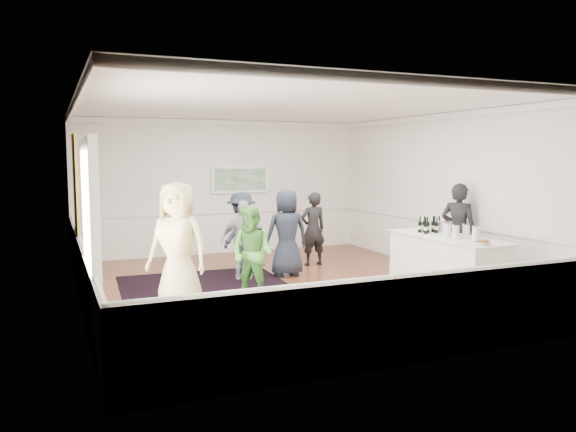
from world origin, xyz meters
name	(u,v)px	position (x,y,z in m)	size (l,w,h in m)	color
floor	(289,287)	(0.00, 0.00, 0.00)	(8.00, 8.00, 0.00)	brown
ceiling	(289,106)	(0.00, 0.00, 3.20)	(7.00, 8.00, 0.02)	white
wall_left	(77,205)	(-3.50, 0.00, 1.60)	(0.02, 8.00, 3.20)	white
wall_right	(449,193)	(3.50, 0.00, 1.60)	(0.02, 8.00, 3.20)	white
wall_back	(224,187)	(0.00, 4.00, 1.60)	(7.00, 0.02, 3.20)	white
wall_front	(431,222)	(0.00, -4.00, 1.60)	(7.00, 0.02, 3.20)	white
wainscoting	(289,260)	(0.00, 0.00, 0.50)	(7.00, 8.00, 1.00)	white
mirror	(76,187)	(-3.45, 1.30, 1.80)	(0.05, 1.25, 1.85)	gold
doorway	(89,232)	(-3.45, -1.90, 1.42)	(0.10, 1.78, 2.56)	white
landscape_painting	(240,179)	(0.40, 3.95, 1.78)	(1.44, 0.06, 0.66)	white
area_rug	(212,293)	(-1.40, 0.07, 0.01)	(2.93, 3.84, 0.02)	black
serving_table	(447,263)	(2.43, -1.32, 0.48)	(0.90, 2.36, 0.96)	white
bartender	(458,232)	(3.20, -0.66, 0.92)	(0.67, 0.44, 1.84)	black
guest_tan	(178,247)	(-2.14, -0.77, 0.98)	(0.96, 0.62, 1.96)	#CEBF81
guest_green	(252,254)	(-0.92, -0.66, 0.78)	(0.75, 0.59, 1.55)	#59B247
guest_lilac	(244,240)	(-0.52, 0.93, 0.75)	(0.88, 0.37, 1.51)	#B0ABBF
guest_dark_a	(242,231)	(-0.28, 1.83, 0.80)	(1.04, 0.60, 1.60)	#1E2633
guest_dark_b	(313,229)	(1.29, 1.71, 0.79)	(0.57, 0.38, 1.57)	black
guest_navy	(287,233)	(0.35, 0.92, 0.85)	(0.83, 0.54, 1.70)	#1E2633
wine_bottles	(430,224)	(2.44, -0.80, 1.11)	(0.47, 0.30, 0.31)	black
juice_pitchers	(461,232)	(2.43, -1.64, 1.08)	(0.33, 0.62, 0.24)	#5DAD3D
ice_bucket	(445,229)	(2.46, -1.18, 1.07)	(0.26, 0.26, 0.24)	silver
nut_bowl	(482,243)	(2.29, -2.30, 0.99)	(0.25, 0.25, 0.08)	white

